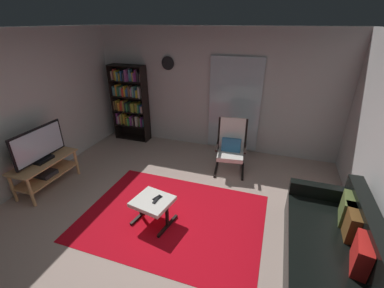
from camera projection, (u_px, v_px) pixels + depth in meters
name	position (u px, v px, depth m)	size (l,w,h in m)	color
ground_plane	(160.00, 229.00, 3.68)	(7.02, 7.02, 0.00)	#B49A8D
wall_back	(214.00, 91.00, 5.59)	(5.60, 0.06, 2.60)	beige
glass_door_panel	(234.00, 105.00, 5.50)	(1.10, 0.01, 2.00)	silver
area_rug	(173.00, 217.00, 3.90)	(2.67, 1.94, 0.01)	red
tv_stand	(46.00, 170.00, 4.47)	(0.49, 1.11, 0.53)	tan
television	(39.00, 146.00, 4.27)	(0.20, 0.98, 0.59)	black
bookshelf_near_tv	(130.00, 101.00, 6.10)	(0.85, 0.30, 1.79)	black
leather_sofa	(334.00, 253.00, 2.93)	(0.89, 1.98, 0.81)	black
lounge_armchair	(231.00, 144.00, 4.95)	(0.64, 0.72, 1.02)	black
ottoman	(153.00, 204.00, 3.68)	(0.60, 0.57, 0.39)	white
tv_remote	(156.00, 200.00, 3.62)	(0.04, 0.14, 0.02)	black
cell_phone	(157.00, 198.00, 3.68)	(0.07, 0.14, 0.01)	black
wall_clock	(168.00, 63.00, 5.58)	(0.29, 0.03, 0.29)	silver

